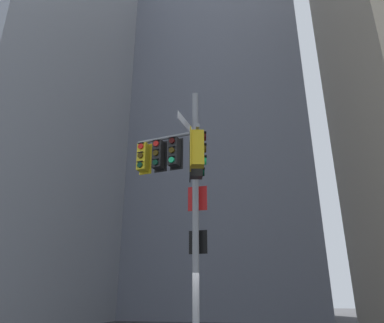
% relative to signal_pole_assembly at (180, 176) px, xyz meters
% --- Properties ---
extents(building_tower_left, '(17.27, 17.27, 42.69)m').
position_rel_signal_pole_assembly_xyz_m(building_tower_left, '(-19.16, 10.90, 15.90)').
color(building_tower_left, '#9399A3').
rests_on(building_tower_left, ground).
extents(building_mid_block, '(17.31, 17.31, 38.31)m').
position_rel_signal_pole_assembly_xyz_m(building_mid_block, '(-2.08, 28.01, 13.71)').
color(building_mid_block, slate).
rests_on(building_mid_block, ground).
extents(signal_pole_assembly, '(2.99, 3.14, 8.59)m').
position_rel_signal_pole_assembly_xyz_m(signal_pole_assembly, '(0.00, 0.00, 0.00)').
color(signal_pole_assembly, gray).
rests_on(signal_pole_assembly, ground).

